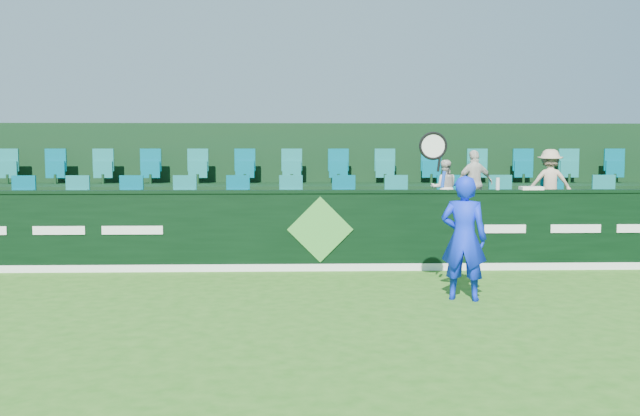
{
  "coord_description": "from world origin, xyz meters",
  "views": [
    {
      "loc": [
        -0.36,
        -7.86,
        2.04
      ],
      "look_at": [
        -0.04,
        2.8,
        1.15
      ],
      "focal_mm": 40.0,
      "sensor_mm": 36.0,
      "label": 1
    }
  ],
  "objects_px": {
    "spectator_middle": "(474,183)",
    "spectator_left": "(444,188)",
    "tennis_player": "(463,237)",
    "spectator_right": "(550,183)",
    "towel": "(531,188)",
    "drinks_bottle": "(498,184)"
  },
  "relations": [
    {
      "from": "spectator_left",
      "to": "spectator_right",
      "type": "xyz_separation_m",
      "value": [
        1.96,
        0.0,
        0.1
      ]
    },
    {
      "from": "towel",
      "to": "drinks_bottle",
      "type": "height_order",
      "value": "drinks_bottle"
    },
    {
      "from": "tennis_player",
      "to": "spectator_middle",
      "type": "height_order",
      "value": "tennis_player"
    },
    {
      "from": "towel",
      "to": "drinks_bottle",
      "type": "relative_size",
      "value": 1.78
    },
    {
      "from": "spectator_middle",
      "to": "spectator_right",
      "type": "bearing_deg",
      "value": 167.09
    },
    {
      "from": "tennis_player",
      "to": "spectator_left",
      "type": "bearing_deg",
      "value": 82.57
    },
    {
      "from": "tennis_player",
      "to": "towel",
      "type": "bearing_deg",
      "value": 54.76
    },
    {
      "from": "tennis_player",
      "to": "spectator_right",
      "type": "bearing_deg",
      "value": 55.62
    },
    {
      "from": "spectator_right",
      "to": "towel",
      "type": "height_order",
      "value": "spectator_right"
    },
    {
      "from": "spectator_left",
      "to": "drinks_bottle",
      "type": "height_order",
      "value": "spectator_left"
    },
    {
      "from": "towel",
      "to": "drinks_bottle",
      "type": "bearing_deg",
      "value": 180.0
    },
    {
      "from": "spectator_middle",
      "to": "drinks_bottle",
      "type": "relative_size",
      "value": 5.95
    },
    {
      "from": "spectator_middle",
      "to": "spectator_left",
      "type": "bearing_deg",
      "value": -12.91
    },
    {
      "from": "drinks_bottle",
      "to": "tennis_player",
      "type": "bearing_deg",
      "value": -115.17
    },
    {
      "from": "spectator_middle",
      "to": "towel",
      "type": "bearing_deg",
      "value": 108.64
    },
    {
      "from": "tennis_player",
      "to": "drinks_bottle",
      "type": "distance_m",
      "value": 2.74
    },
    {
      "from": "spectator_middle",
      "to": "drinks_bottle",
      "type": "height_order",
      "value": "spectator_middle"
    },
    {
      "from": "tennis_player",
      "to": "towel",
      "type": "relative_size",
      "value": 6.27
    },
    {
      "from": "tennis_player",
      "to": "towel",
      "type": "height_order",
      "value": "tennis_player"
    },
    {
      "from": "tennis_player",
      "to": "spectator_right",
      "type": "relative_size",
      "value": 1.86
    },
    {
      "from": "spectator_middle",
      "to": "towel",
      "type": "distance_m",
      "value": 1.31
    },
    {
      "from": "spectator_right",
      "to": "drinks_bottle",
      "type": "relative_size",
      "value": 6.02
    }
  ]
}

